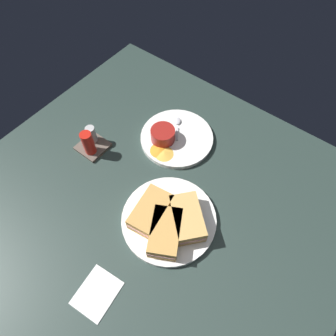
{
  "coord_description": "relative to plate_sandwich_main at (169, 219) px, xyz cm",
  "views": [
    {
      "loc": [
        -24.54,
        -26.65,
        78.72
      ],
      "look_at": [
        13.25,
        2.41,
        3.0
      ],
      "focal_mm": 31.61,
      "sensor_mm": 36.0,
      "label": 1
    }
  ],
  "objects": [
    {
      "name": "plantain_chip_scatter",
      "position": [
        19.33,
        17.58,
        1.1
      ],
      "size": [
        14.41,
        13.86,
        0.6
      ],
      "color": "orange",
      "rests_on": "plate_chips_companion"
    },
    {
      "name": "ramekin_light_gravy",
      "position": [
        20.97,
        18.54,
        3.11
      ],
      "size": [
        7.91,
        7.91,
        4.32
      ],
      "color": "maroon",
      "rests_on": "plate_chips_companion"
    },
    {
      "name": "sandwich_half_far",
      "position": [
        -4.51,
        -2.26,
        3.2
      ],
      "size": [
        15.05,
        12.9,
        4.8
      ],
      "color": "tan",
      "rests_on": "plate_sandwich_main"
    },
    {
      "name": "condiment_caddy",
      "position": [
        4.72,
        35.15,
        2.61
      ],
      "size": [
        9.0,
        9.0,
        9.5
      ],
      "color": "brown",
      "rests_on": "ground_plane"
    },
    {
      "name": "plate_chips_companion",
      "position": [
        24.58,
        15.53,
        0.0
      ],
      "size": [
        24.05,
        24.05,
        1.6
      ],
      "primitive_type": "cylinder",
      "color": "white",
      "rests_on": "ground_plane"
    },
    {
      "name": "spoon_by_dark_ramekin",
      "position": [
        -1.52,
        -1.05,
        1.16
      ],
      "size": [
        6.95,
        8.88,
        0.8
      ],
      "color": "silver",
      "rests_on": "plate_sandwich_main"
    },
    {
      "name": "sandwich_half_near",
      "position": [
        -2.26,
        4.51,
        3.2
      ],
      "size": [
        14.15,
        9.45,
        4.8
      ],
      "color": "tan",
      "rests_on": "plate_sandwich_main"
    },
    {
      "name": "ramekin_dark_sauce",
      "position": [
        1.81,
        -5.7,
        2.95
      ],
      "size": [
        7.31,
        7.31,
        4.01
      ],
      "color": "navy",
      "rests_on": "plate_sandwich_main"
    },
    {
      "name": "sandwich_half_extra",
      "position": [
        2.26,
        -4.51,
        3.2
      ],
      "size": [
        14.29,
        14.78,
        4.8
      ],
      "color": "tan",
      "rests_on": "plate_sandwich_main"
    },
    {
      "name": "ground_plane",
      "position": [
        -0.97,
        7.35,
        -2.3
      ],
      "size": [
        110.0,
        110.0,
        3.0
      ],
      "primitive_type": "cube",
      "color": "#283833"
    },
    {
      "name": "spoon_by_gravy_ramekin",
      "position": [
        28.75,
        18.38,
        1.16
      ],
      "size": [
        8.98,
        6.8,
        0.8
      ],
      "color": "silver",
      "rests_on": "plate_chips_companion"
    },
    {
      "name": "paper_napkin_folded",
      "position": [
        -26.13,
        2.49,
        -0.6
      ],
      "size": [
        11.93,
        10.17,
        0.4
      ],
      "primitive_type": "cube",
      "rotation": [
        0.0,
        0.0,
        0.11
      ],
      "color": "white",
      "rests_on": "ground_plane"
    },
    {
      "name": "plate_sandwich_main",
      "position": [
        0.0,
        0.0,
        0.0
      ],
      "size": [
        26.57,
        26.57,
        1.6
      ],
      "primitive_type": "cylinder",
      "color": "white",
      "rests_on": "ground_plane"
    }
  ]
}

